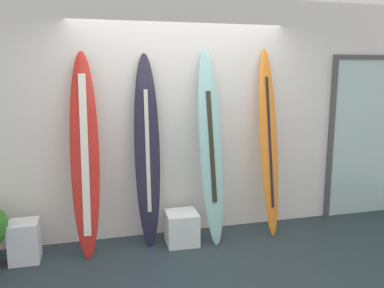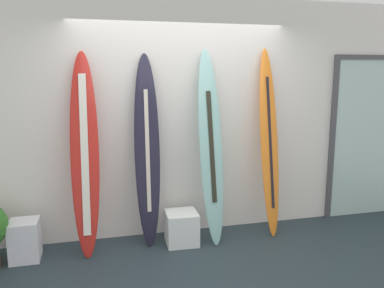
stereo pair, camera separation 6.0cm
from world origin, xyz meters
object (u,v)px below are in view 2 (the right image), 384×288
object	(u,v)px
surfboard_seafoam	(211,148)
surfboard_sunset	(269,144)
display_block_center	(25,240)
display_block_left	(182,228)
surfboard_charcoal	(147,152)
glass_door	(366,135)
surfboard_crimson	(85,155)

from	to	relation	value
surfboard_seafoam	surfboard_sunset	size ratio (longest dim) A/B	0.99
surfboard_seafoam	display_block_center	size ratio (longest dim) A/B	5.20
surfboard_seafoam	display_block_left	size ratio (longest dim) A/B	5.97
surfboard_charcoal	glass_door	xyz separation A→B (m)	(2.99, 0.19, 0.05)
surfboard_crimson	surfboard_sunset	bearing A→B (deg)	0.72
surfboard_crimson	display_block_left	distance (m)	1.37
surfboard_charcoal	surfboard_seafoam	world-z (taller)	surfboard_seafoam
display_block_center	surfboard_charcoal	bearing A→B (deg)	5.69
surfboard_charcoal	display_block_center	bearing A→B (deg)	-174.31
display_block_left	glass_door	bearing A→B (deg)	7.19
display_block_left	surfboard_seafoam	bearing A→B (deg)	8.85
surfboard_sunset	glass_door	size ratio (longest dim) A/B	1.03
display_block_left	display_block_center	xyz separation A→B (m)	(-1.68, 0.01, 0.03)
surfboard_crimson	surfboard_sunset	world-z (taller)	surfboard_sunset
glass_door	surfboard_sunset	bearing A→B (deg)	-171.25
surfboard_crimson	display_block_left	world-z (taller)	surfboard_crimson
surfboard_sunset	display_block_center	distance (m)	2.92
surfboard_charcoal	glass_door	bearing A→B (deg)	3.63
surfboard_sunset	surfboard_charcoal	bearing A→B (deg)	178.22
surfboard_crimson	glass_door	xyz separation A→B (m)	(3.66, 0.26, 0.04)
surfboard_seafoam	glass_door	distance (m)	2.28
surfboard_sunset	surfboard_crimson	bearing A→B (deg)	-179.28
glass_door	display_block_center	bearing A→B (deg)	-175.74
surfboard_crimson	surfboard_sunset	distance (m)	2.14
surfboard_crimson	surfboard_seafoam	world-z (taller)	surfboard_seafoam
surfboard_crimson	display_block_left	bearing A→B (deg)	-3.85
glass_door	display_block_left	bearing A→B (deg)	-172.81
surfboard_sunset	display_block_left	distance (m)	1.44
surfboard_crimson	display_block_center	xyz separation A→B (m)	(-0.65, -0.06, -0.86)
surfboard_crimson	surfboard_seafoam	distance (m)	1.39
surfboard_sunset	display_block_center	size ratio (longest dim) A/B	5.23
display_block_left	display_block_center	bearing A→B (deg)	179.65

